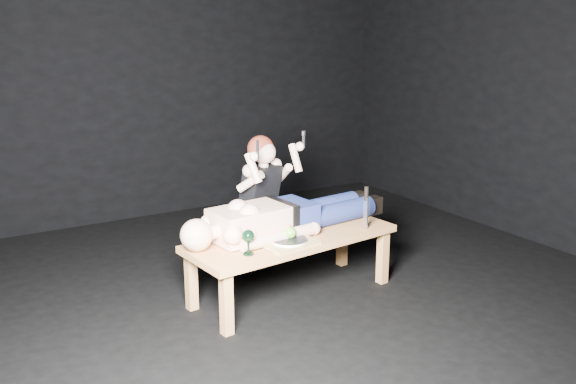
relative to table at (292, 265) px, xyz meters
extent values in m
plane|color=black|center=(-0.06, -0.10, -0.23)|extent=(5.00, 5.00, 0.00)
plane|color=black|center=(-0.06, 2.40, 1.27)|extent=(5.00, 0.00, 5.00)
cube|color=#C37B44|center=(0.00, 0.00, 0.00)|extent=(1.55, 0.71, 0.45)
cube|color=tan|center=(-0.12, -0.16, 0.24)|extent=(0.39, 0.30, 0.02)
cylinder|color=white|center=(-0.12, -0.16, 0.26)|extent=(0.27, 0.27, 0.02)
sphere|color=#3A9A1C|center=(-0.10, -0.15, 0.30)|extent=(0.08, 0.08, 0.08)
cube|color=#B2B2B7|center=(-0.30, -0.18, 0.23)|extent=(0.05, 0.16, 0.01)
cube|color=#B2B2B7|center=(0.04, -0.14, 0.23)|extent=(0.04, 0.16, 0.01)
cube|color=#B2B2B7|center=(0.05, -0.06, 0.23)|extent=(0.10, 0.14, 0.01)
camera|label=1|loc=(-2.17, -3.54, 1.65)|focal=39.24mm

